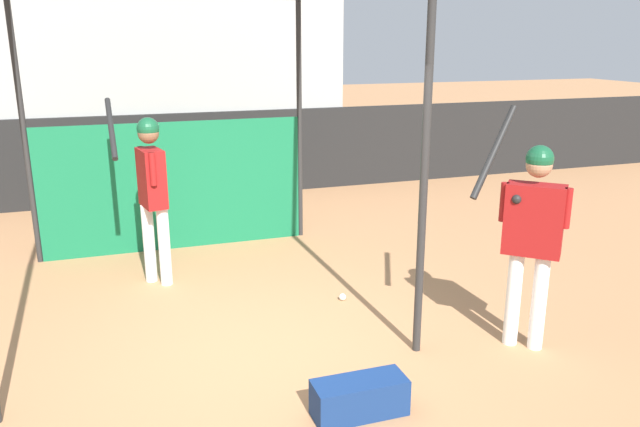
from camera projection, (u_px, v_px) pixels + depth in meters
The scene contains 8 objects.
ground_plane at pixel (261, 352), 5.55m from camera, with size 60.00×60.00×0.00m, color #A8754C.
outfield_wall at pixel (181, 156), 10.65m from camera, with size 24.00×0.12×1.46m.
bleacher_section at pixel (165, 86), 12.24m from camera, with size 5.95×4.00×3.54m.
batting_cage at pixel (177, 153), 7.38m from camera, with size 3.47×3.63×3.22m.
player_batter at pixel (151, 184), 6.81m from camera, with size 0.57×0.84×2.05m.
player_waiting at pixel (532, 227), 5.36m from camera, with size 0.80×0.65×2.13m.
equipment_bag at pixel (360, 397), 4.60m from camera, with size 0.70×0.28×0.28m.
baseball at pixel (343, 297), 6.63m from camera, with size 0.07×0.07×0.07m.
Camera 1 is at (-1.11, -4.90, 2.70)m, focal length 35.00 mm.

